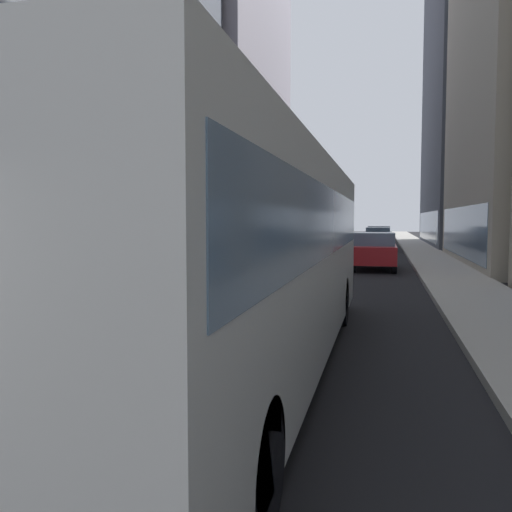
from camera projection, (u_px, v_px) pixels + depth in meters
The scene contains 9 objects.
ground_plane at pixel (336, 251), 37.04m from camera, with size 120.00×120.00×0.00m, color black.
sidewalk_left at pixel (256, 249), 38.35m from camera, with size 2.40×110.00×0.15m, color gray.
sidewalk_right at pixel (422, 251), 35.72m from camera, with size 2.40×110.00×0.15m, color #ADA89E.
building_left_far at pixel (212, 40), 47.51m from camera, with size 10.54×21.11×36.11m.
building_right_far at pixel (496, 95), 43.66m from camera, with size 10.22×20.38×24.66m.
transit_bus at pixel (245, 248), 7.89m from camera, with size 2.78×11.53×3.05m.
car_red_coupe at pixel (374, 251), 23.39m from camera, with size 1.87×4.09×1.62m.
car_black_suv at pixel (378, 239), 37.80m from camera, with size 1.76×4.74×1.62m.
car_grey_wagon at pixel (379, 236), 44.30m from camera, with size 1.90×4.71×1.62m.
Camera 1 is at (3.19, -2.25, 2.21)m, focal length 37.67 mm.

